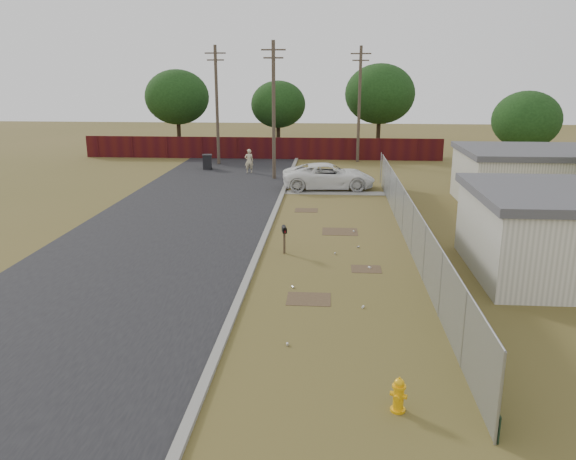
# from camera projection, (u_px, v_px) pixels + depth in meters

# --- Properties ---
(ground) EXTENTS (120.00, 120.00, 0.00)m
(ground) POSITION_uv_depth(u_px,v_px,m) (333.00, 252.00, 22.65)
(ground) COLOR brown
(ground) RESTS_ON ground
(street) EXTENTS (15.10, 60.00, 0.12)m
(street) POSITION_uv_depth(u_px,v_px,m) (210.00, 204.00, 30.87)
(street) COLOR black
(street) RESTS_ON ground
(chainlink_fence) EXTENTS (0.10, 27.06, 2.02)m
(chainlink_fence) POSITION_uv_depth(u_px,v_px,m) (409.00, 228.00, 23.20)
(chainlink_fence) COLOR gray
(chainlink_fence) RESTS_ON ground
(privacy_fence) EXTENTS (30.00, 0.12, 1.80)m
(privacy_fence) POSITION_uv_depth(u_px,v_px,m) (261.00, 148.00, 46.84)
(privacy_fence) COLOR #400E0D
(privacy_fence) RESTS_ON ground
(utility_poles) EXTENTS (12.60, 8.24, 9.00)m
(utility_poles) POSITION_uv_depth(u_px,v_px,m) (284.00, 105.00, 41.49)
(utility_poles) COLOR brown
(utility_poles) RESTS_ON ground
(houses) EXTENTS (9.30, 17.24, 3.10)m
(houses) POSITION_uv_depth(u_px,v_px,m) (556.00, 201.00, 24.53)
(houses) COLOR silver
(houses) RESTS_ON ground
(horizon_trees) EXTENTS (33.32, 31.94, 7.78)m
(horizon_trees) POSITION_uv_depth(u_px,v_px,m) (345.00, 104.00, 43.96)
(horizon_trees) COLOR #2E2315
(horizon_trees) RESTS_ON ground
(fire_hydrant) EXTENTS (0.42, 0.42, 0.81)m
(fire_hydrant) POSITION_uv_depth(u_px,v_px,m) (398.00, 395.00, 11.89)
(fire_hydrant) COLOR #ECA90C
(fire_hydrant) RESTS_ON ground
(mailbox) EXTENTS (0.25, 0.50, 1.13)m
(mailbox) POSITION_uv_depth(u_px,v_px,m) (284.00, 232.00, 22.22)
(mailbox) COLOR brown
(mailbox) RESTS_ON ground
(pickup_truck) EXTENTS (5.93, 3.20, 1.58)m
(pickup_truck) POSITION_uv_depth(u_px,v_px,m) (329.00, 176.00, 34.78)
(pickup_truck) COLOR white
(pickup_truck) RESTS_ON ground
(pedestrian) EXTENTS (0.70, 0.54, 1.72)m
(pedestrian) POSITION_uv_depth(u_px,v_px,m) (249.00, 161.00, 40.30)
(pedestrian) COLOR beige
(pedestrian) RESTS_ON ground
(trash_bin) EXTENTS (0.85, 0.84, 1.11)m
(trash_bin) POSITION_uv_depth(u_px,v_px,m) (207.00, 162.00, 41.89)
(trash_bin) COLOR black
(trash_bin) RESTS_ON ground
(scattered_litter) EXTENTS (2.81, 11.31, 0.07)m
(scattered_litter) POSITION_uv_depth(u_px,v_px,m) (340.00, 271.00, 20.36)
(scattered_litter) COLOR silver
(scattered_litter) RESTS_ON ground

